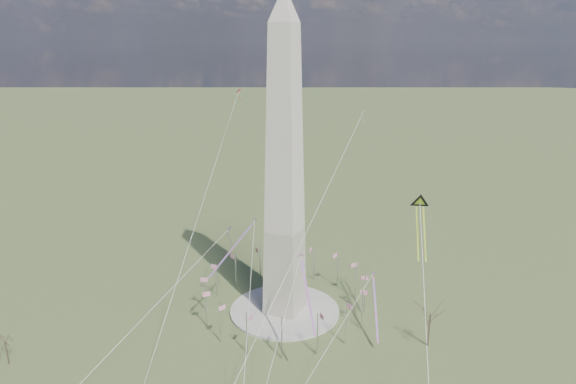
% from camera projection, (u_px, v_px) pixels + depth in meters
% --- Properties ---
extents(ground, '(2000.00, 2000.00, 0.00)m').
position_uv_depth(ground, '(285.00, 311.00, 169.27)').
color(ground, '#41562B').
rests_on(ground, ground).
extents(plaza, '(36.00, 36.00, 0.80)m').
position_uv_depth(plaza, '(285.00, 310.00, 169.15)').
color(plaza, '#B6B3A6').
rests_on(plaza, ground).
extents(washington_monument, '(15.56, 15.56, 100.00)m').
position_uv_depth(washington_monument, '(285.00, 170.00, 155.77)').
color(washington_monument, '#AAA08E').
rests_on(washington_monument, plaza).
extents(flagpole_ring, '(54.40, 54.40, 13.00)m').
position_uv_depth(flagpole_ring, '(285.00, 291.00, 167.22)').
color(flagpole_ring, silver).
rests_on(flagpole_ring, ground).
extents(tree_near, '(8.97, 8.97, 15.69)m').
position_uv_depth(tree_near, '(431.00, 312.00, 146.95)').
color(tree_near, '#4E3A2F').
rests_on(tree_near, ground).
extents(tree_far, '(5.92, 5.92, 10.36)m').
position_uv_depth(tree_far, '(5.00, 340.00, 139.63)').
color(tree_far, '#4E3A2F').
rests_on(tree_far, ground).
extents(kite_delta_black, '(9.02, 18.34, 14.93)m').
position_uv_depth(kite_delta_black, '(420.00, 206.00, 150.76)').
color(kite_delta_black, black).
rests_on(kite_delta_black, ground).
extents(kite_diamond_purple, '(1.77, 2.71, 8.23)m').
position_uv_depth(kite_diamond_purple, '(229.00, 232.00, 175.12)').
color(kite_diamond_purple, navy).
rests_on(kite_diamond_purple, ground).
extents(kite_streamer_left, '(12.31, 18.11, 14.26)m').
position_uv_depth(kite_streamer_left, '(306.00, 283.00, 138.24)').
color(kite_streamer_left, '#FF2830').
rests_on(kite_streamer_left, ground).
extents(kite_streamer_mid, '(6.89, 19.44, 13.70)m').
position_uv_depth(kite_streamer_mid, '(239.00, 240.00, 155.79)').
color(kite_streamer_mid, '#FF2830').
rests_on(kite_streamer_mid, ground).
extents(kite_streamer_right, '(8.13, 19.03, 13.66)m').
position_uv_depth(kite_streamer_right, '(375.00, 298.00, 156.75)').
color(kite_streamer_right, '#FF2830').
rests_on(kite_streamer_right, ground).
extents(kite_small_red, '(1.51, 2.33, 5.05)m').
position_uv_depth(kite_small_red, '(239.00, 92.00, 194.41)').
color(kite_small_red, red).
rests_on(kite_small_red, ground).
extents(kite_small_white, '(1.32, 1.91, 4.76)m').
position_uv_depth(kite_small_white, '(363.00, 113.00, 184.95)').
color(kite_small_white, silver).
rests_on(kite_small_white, ground).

